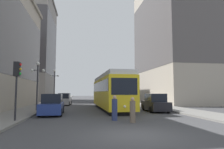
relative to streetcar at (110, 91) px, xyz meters
name	(u,v)px	position (x,y,z in m)	size (l,w,h in m)	color
ground_plane	(136,135)	(-0.82, -13.77, -2.10)	(200.00, 200.00, 0.00)	#424244
sidewalk_left	(58,100)	(-8.78, 26.23, -2.03)	(3.29, 120.00, 0.15)	gray
sidewalk_right	(123,100)	(7.14, 26.23, -2.03)	(3.29, 120.00, 0.15)	gray
streetcar	(110,91)	(0.00, 0.00, 0.00)	(2.94, 13.87, 3.89)	black
transit_bus	(112,92)	(2.95, 18.13, -0.15)	(2.70, 12.61, 3.45)	black
parked_car_left_near	(52,105)	(-5.84, -4.53, -1.26)	(2.01, 4.75, 1.82)	black
parked_car_left_mid	(64,100)	(-5.84, 8.46, -1.26)	(2.06, 4.35, 1.82)	black
parked_car_right_far	(155,103)	(4.19, -3.14, -1.26)	(2.08, 4.71, 1.82)	black
pedestrian_crossing_near	(115,109)	(-1.02, -8.94, -1.29)	(0.39, 0.39, 1.75)	navy
pedestrian_crossing_far	(133,111)	(-0.04, -10.14, -1.34)	(0.37, 0.37, 1.64)	#6B5B4C
traffic_light_near_left	(17,75)	(-7.52, -9.04, 0.98)	(0.47, 0.36, 3.80)	#232328
lamp_post_left_near	(38,78)	(-7.74, -1.70, 1.32)	(1.41, 0.36, 4.92)	#333338
lamp_post_left_far	(54,81)	(-7.74, 11.39, 1.67)	(1.41, 0.36, 5.51)	#333338
building_left_corner	(29,48)	(-15.67, 26.44, 10.36)	(11.09, 16.05, 24.20)	gray
building_right_corner	(177,36)	(14.34, 11.49, 10.42)	(11.71, 19.64, 24.31)	#A89E8E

